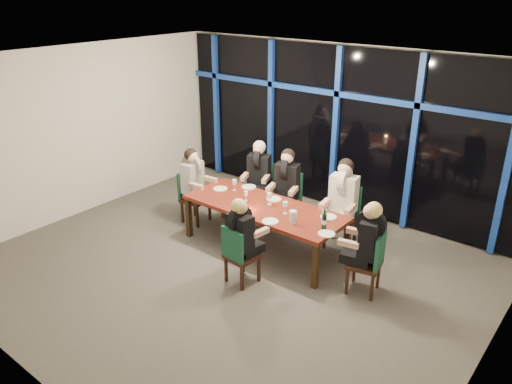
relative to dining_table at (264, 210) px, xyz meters
The scene contains 29 objects.
room 1.56m from the dining_table, 90.00° to the right, with size 7.04×7.00×3.02m.
window_wall 2.30m from the dining_table, 89.70° to the left, with size 6.86×0.43×2.94m.
dining_table is the anchor object (origin of this frame).
chair_far_left 1.38m from the dining_table, 130.95° to the left, with size 0.57×0.57×0.95m.
chair_far_mid 0.95m from the dining_table, 102.15° to the left, with size 0.55×0.55×0.96m.
chair_far_right 1.28m from the dining_table, 45.44° to the left, with size 0.53×0.53×1.01m.
chair_end_left 1.64m from the dining_table, behind, with size 0.47×0.47×0.92m.
chair_end_right 1.89m from the dining_table, ahead, with size 0.51×0.51×0.92m.
chair_near_mid 1.09m from the dining_table, 71.72° to the right, with size 0.46×0.46×0.89m.
diner_far_left 1.31m from the dining_table, 132.15° to the left, with size 0.58×0.65×0.92m.
diner_far_mid 0.89m from the dining_table, 101.85° to the left, with size 0.55×0.65×0.94m.
diner_far_right 1.26m from the dining_table, 42.23° to the left, with size 0.54×0.66×0.98m.
diner_end_left 1.56m from the dining_table, behind, with size 0.59×0.48×0.90m.
diner_end_right 1.82m from the dining_table, ahead, with size 0.62×0.51×0.90m.
diner_near_mid 1.02m from the dining_table, 69.91° to the right, with size 0.47×0.58×0.86m.
plate_far_left 0.80m from the dining_table, 146.75° to the left, with size 0.24×0.24×0.01m, color white.
plate_far_mid 0.31m from the dining_table, 95.40° to the left, with size 0.24×0.24×0.01m, color white.
plate_far_right 1.03m from the dining_table, 15.06° to the left, with size 0.24×0.24×0.01m, color white.
plate_end_left 0.99m from the dining_table, behind, with size 0.24×0.24×0.01m, color white.
plate_end_right 1.27m from the dining_table, ahead, with size 0.24×0.24×0.01m, color white.
plate_near_mid 0.57m from the dining_table, 43.15° to the right, with size 0.24×0.24×0.01m, color white.
wine_bottle 1.16m from the dining_table, ahead, with size 0.07×0.07×0.31m.
water_pitcher 0.74m from the dining_table, 17.25° to the right, with size 0.12×0.11×0.19m.
tea_light 0.30m from the dining_table, 106.80° to the right, with size 0.05×0.05×0.03m, color #FFA84C.
wine_glass_a 0.39m from the dining_table, behind, with size 0.06×0.06×0.16m.
wine_glass_b 0.23m from the dining_table, 72.69° to the left, with size 0.07×0.07×0.19m.
wine_glass_c 0.47m from the dining_table, ahead, with size 0.07×0.07×0.19m.
wine_glass_d 0.82m from the dining_table, 165.88° to the left, with size 0.07×0.07×0.19m.
wine_glass_e 1.02m from the dining_table, ahead, with size 0.06×0.06×0.17m.
Camera 1 is at (4.29, -4.78, 3.96)m, focal length 35.00 mm.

